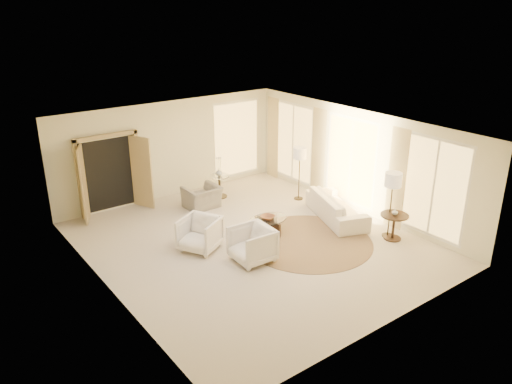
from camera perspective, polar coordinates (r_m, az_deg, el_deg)
room at (r=11.42m, az=-0.40°, el=0.38°), size 7.04×8.04×2.83m
windows_right at (r=13.72m, az=11.04°, el=3.37°), size 0.10×6.40×2.40m
window_back_corner at (r=15.77m, az=-2.22°, el=6.08°), size 1.70×0.10×2.40m
curtains_right at (r=14.28m, az=8.24°, el=4.05°), size 0.06×5.20×2.60m
french_doors at (r=13.89m, az=-16.27°, el=1.89°), size 1.95×0.66×2.16m
area_rug at (r=12.12m, az=5.98°, el=-5.65°), size 3.84×3.84×0.01m
sofa at (r=13.35m, az=9.19°, el=-1.68°), size 1.61×2.41×0.66m
armchair_left at (r=11.61m, az=-6.45°, el=-4.59°), size 1.09×1.11×0.86m
armchair_right at (r=11.04m, az=-0.44°, el=-5.84°), size 0.84×0.89×0.88m
accent_chair at (r=13.92m, az=-6.19°, el=-0.19°), size 0.95×0.63×0.82m
coffee_table at (r=12.39m, az=1.33°, el=-3.70°), size 1.39×1.39×0.39m
end_table at (r=12.47m, az=15.48°, el=-3.36°), size 0.68×0.68×0.64m
side_table at (r=14.63m, az=-4.20°, el=0.91°), size 0.57×0.57×0.66m
floor_lamp_near at (r=14.19m, az=5.03°, el=4.16°), size 0.38×0.38×1.55m
floor_lamp_far at (r=12.23m, az=15.39°, el=1.03°), size 0.40×0.40×1.64m
bowl at (r=12.31m, az=1.34°, el=-2.90°), size 0.42×0.42×0.09m
end_vase at (r=12.36m, az=15.60°, el=-2.22°), size 0.19×0.19×0.15m
side_vase at (r=14.51m, az=-4.24°, el=2.26°), size 0.28×0.28×0.22m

